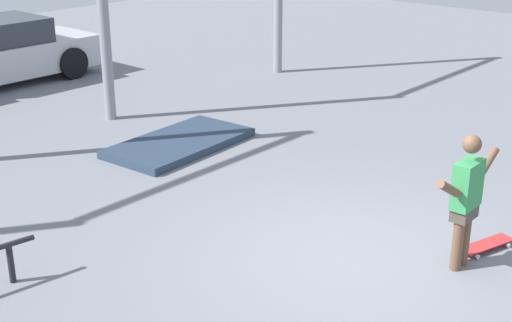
{
  "coord_description": "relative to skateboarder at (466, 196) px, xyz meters",
  "views": [
    {
      "loc": [
        -6.14,
        -3.92,
        3.95
      ],
      "look_at": [
        0.26,
        1.71,
        0.7
      ],
      "focal_mm": 50.0,
      "sensor_mm": 36.0,
      "label": 1
    }
  ],
  "objects": [
    {
      "name": "skateboard",
      "position": [
        0.58,
        -0.06,
        -0.79
      ],
      "size": [
        0.8,
        0.42,
        0.08
      ],
      "rotation": [
        0.0,
        0.0,
        -0.29
      ],
      "color": "red",
      "rests_on": "ground_plane"
    },
    {
      "name": "skateboarder",
      "position": [
        0.0,
        0.0,
        0.0
      ],
      "size": [
        1.38,
        0.2,
        1.55
      ],
      "rotation": [
        0.0,
        0.0,
        0.01
      ],
      "color": "brown",
      "rests_on": "ground_plane"
    },
    {
      "name": "manual_pad",
      "position": [
        0.66,
        5.28,
        -0.79
      ],
      "size": [
        2.49,
        1.44,
        0.13
      ],
      "primitive_type": "cube",
      "rotation": [
        0.0,
        0.0,
        0.07
      ],
      "color": "#28384C",
      "rests_on": "ground_plane"
    },
    {
      "name": "ground_plane",
      "position": [
        -0.64,
        0.97,
        -0.86
      ],
      "size": [
        36.0,
        36.0,
        0.0
      ],
      "primitive_type": "plane",
      "color": "slate"
    }
  ]
}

